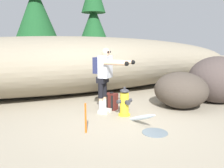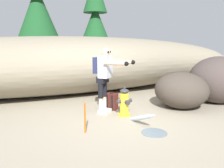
% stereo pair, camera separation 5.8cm
% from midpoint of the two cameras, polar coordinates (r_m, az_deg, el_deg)
% --- Properties ---
extents(ground_plane, '(56.00, 56.00, 0.04)m').
position_cam_midpoint_polar(ground_plane, '(5.33, 2.50, -9.20)').
color(ground_plane, gray).
extents(dirt_embankment, '(14.75, 3.20, 1.99)m').
position_cam_midpoint_polar(dirt_embankment, '(8.29, -8.75, 4.77)').
color(dirt_embankment, gray).
rests_on(dirt_embankment, ground_plane).
extents(fire_hydrant, '(0.39, 0.34, 0.71)m').
position_cam_midpoint_polar(fire_hydrant, '(5.57, 3.41, -4.66)').
color(fire_hydrant, yellow).
rests_on(fire_hydrant, ground_plane).
extents(hydrant_water_jet, '(0.51, 1.36, 0.52)m').
position_cam_midpoint_polar(hydrant_water_jet, '(4.97, 7.92, -9.04)').
color(hydrant_water_jet, silver).
rests_on(hydrant_water_jet, ground_plane).
extents(utility_worker, '(0.92, 0.99, 1.63)m').
position_cam_midpoint_polar(utility_worker, '(5.65, -1.44, 2.86)').
color(utility_worker, beige).
rests_on(utility_worker, ground_plane).
extents(spare_backpack, '(0.36, 0.36, 0.47)m').
position_cam_midpoint_polar(spare_backpack, '(6.11, 0.20, -4.37)').
color(spare_backpack, '#511E19').
rests_on(spare_backpack, ground_plane).
extents(boulder_large, '(2.20, 2.11, 1.38)m').
position_cam_midpoint_polar(boulder_large, '(7.43, 25.15, 0.96)').
color(boulder_large, '#463B38').
rests_on(boulder_large, ground_plane).
extents(boulder_mid, '(1.90, 1.93, 0.98)m').
position_cam_midpoint_polar(boulder_mid, '(6.50, 17.11, -1.47)').
color(boulder_mid, '#413931').
rests_on(boulder_mid, ground_plane).
extents(boulder_small, '(0.95, 1.10, 0.58)m').
position_cam_midpoint_polar(boulder_small, '(8.17, 20.02, -0.80)').
color(boulder_small, '#342F36').
rests_on(boulder_small, ground_plane).
extents(pine_tree_left, '(2.88, 2.88, 7.59)m').
position_cam_midpoint_polar(pine_tree_left, '(15.37, -18.03, 18.31)').
color(pine_tree_left, '#47331E').
rests_on(pine_tree_left, ground_plane).
extents(pine_tree_center, '(2.58, 2.58, 6.53)m').
position_cam_midpoint_polar(pine_tree_center, '(16.66, -4.09, 15.75)').
color(pine_tree_center, '#47331E').
rests_on(pine_tree_center, ground_plane).
extents(survey_stake, '(0.04, 0.04, 0.60)m').
position_cam_midpoint_polar(survey_stake, '(4.55, -6.38, -8.42)').
color(survey_stake, '#E55914').
rests_on(survey_stake, ground_plane).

